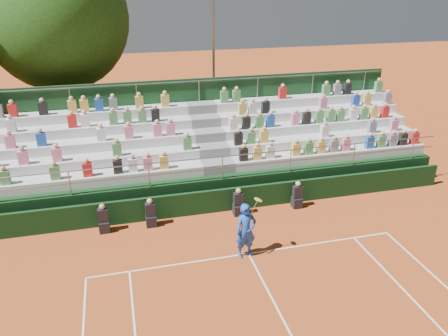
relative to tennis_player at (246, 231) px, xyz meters
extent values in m
plane|color=#AD491C|center=(0.14, 0.08, -1.01)|extent=(90.00, 90.00, 0.00)
cube|color=white|center=(0.14, 0.08, -1.00)|extent=(11.00, 0.06, 0.01)
cube|color=white|center=(0.14, -3.12, -1.00)|extent=(0.06, 6.40, 0.01)
cube|color=black|center=(0.14, 3.28, -0.51)|extent=(20.00, 0.15, 1.00)
cube|color=black|center=(-4.74, 2.83, -0.79)|extent=(0.40, 0.40, 0.44)
cube|color=black|center=(-4.74, 2.83, -0.31)|extent=(0.38, 0.25, 0.55)
sphere|color=tan|center=(-4.74, 2.83, 0.07)|extent=(0.22, 0.22, 0.22)
cube|color=black|center=(-2.98, 2.83, -0.79)|extent=(0.40, 0.40, 0.44)
cube|color=black|center=(-2.98, 2.83, -0.31)|extent=(0.38, 0.25, 0.55)
sphere|color=tan|center=(-2.98, 2.83, 0.07)|extent=(0.22, 0.22, 0.22)
cube|color=black|center=(0.54, 2.83, -0.79)|extent=(0.40, 0.40, 0.44)
cube|color=black|center=(0.54, 2.83, -0.31)|extent=(0.38, 0.25, 0.55)
sphere|color=tan|center=(0.54, 2.83, 0.07)|extent=(0.22, 0.22, 0.22)
cube|color=black|center=(3.11, 2.83, -0.79)|extent=(0.40, 0.40, 0.44)
cube|color=black|center=(3.11, 2.83, -0.31)|extent=(0.38, 0.25, 0.55)
sphere|color=tan|center=(3.11, 2.83, 0.07)|extent=(0.22, 0.22, 0.22)
cube|color=black|center=(0.14, 6.38, -0.41)|extent=(20.00, 5.20, 1.20)
cube|color=silver|center=(-5.21, 4.70, 0.40)|extent=(9.30, 0.85, 0.42)
cube|color=silver|center=(5.49, 4.70, 0.40)|extent=(9.30, 0.85, 0.42)
cube|color=slate|center=(0.14, 4.70, 0.40)|extent=(1.40, 0.85, 0.42)
cube|color=silver|center=(-5.21, 5.55, 0.82)|extent=(9.30, 0.85, 0.42)
cube|color=silver|center=(5.49, 5.55, 0.82)|extent=(9.30, 0.85, 0.42)
cube|color=slate|center=(0.14, 5.55, 0.82)|extent=(1.40, 0.85, 0.42)
cube|color=silver|center=(-5.21, 6.40, 1.24)|extent=(9.30, 0.85, 0.42)
cube|color=silver|center=(5.49, 6.40, 1.24)|extent=(9.30, 0.85, 0.42)
cube|color=slate|center=(0.14, 6.40, 1.24)|extent=(1.40, 0.85, 0.42)
cube|color=silver|center=(-5.21, 7.25, 1.66)|extent=(9.30, 0.85, 0.42)
cube|color=silver|center=(5.49, 7.25, 1.66)|extent=(9.30, 0.85, 0.42)
cube|color=slate|center=(0.14, 7.25, 1.66)|extent=(1.40, 0.85, 0.42)
cube|color=silver|center=(-5.21, 8.10, 2.08)|extent=(9.30, 0.85, 0.42)
cube|color=silver|center=(5.49, 8.10, 2.08)|extent=(9.30, 0.85, 0.42)
cube|color=slate|center=(0.14, 8.10, 2.08)|extent=(1.40, 0.85, 0.42)
cube|color=#173E1E|center=(0.14, 8.63, 1.19)|extent=(20.00, 0.12, 4.40)
cylinder|color=gray|center=(0.14, 3.83, 1.19)|extent=(20.00, 0.05, 0.05)
cylinder|color=gray|center=(0.14, 8.53, 3.29)|extent=(20.00, 0.05, 0.05)
cube|color=#4C8C4C|center=(-8.25, 4.55, 0.89)|extent=(0.36, 0.24, 0.56)
cube|color=#4C8C4C|center=(-6.44, 4.55, 0.89)|extent=(0.36, 0.24, 0.56)
cube|color=red|center=(-5.22, 4.55, 0.89)|extent=(0.36, 0.24, 0.56)
cube|color=black|center=(-4.04, 4.55, 0.89)|extent=(0.36, 0.24, 0.56)
cube|color=silver|center=(-3.44, 4.55, 0.89)|extent=(0.36, 0.24, 0.56)
cube|color=pink|center=(-2.84, 4.55, 0.89)|extent=(0.36, 0.24, 0.56)
cube|color=gold|center=(-2.18, 4.55, 0.89)|extent=(0.36, 0.24, 0.56)
cube|color=pink|center=(-7.66, 5.40, 1.31)|extent=(0.36, 0.24, 0.56)
cube|color=pink|center=(-6.38, 5.40, 1.31)|extent=(0.36, 0.24, 0.56)
cube|color=#4C8C4C|center=(-4.00, 5.40, 1.31)|extent=(0.36, 0.24, 0.56)
cube|color=#4C8C4C|center=(-1.04, 5.40, 1.31)|extent=(0.36, 0.24, 0.56)
cube|color=pink|center=(-8.20, 6.25, 1.73)|extent=(0.36, 0.24, 0.56)
cube|color=#1E4CB2|center=(-7.01, 6.25, 1.73)|extent=(0.36, 0.24, 0.56)
cube|color=silver|center=(-4.60, 6.25, 1.73)|extent=(0.36, 0.24, 0.56)
cube|color=pink|center=(-3.43, 6.25, 1.73)|extent=(0.36, 0.24, 0.56)
cube|color=pink|center=(-2.20, 6.25, 1.73)|extent=(0.36, 0.24, 0.56)
cube|color=pink|center=(-1.62, 6.25, 1.73)|extent=(0.36, 0.24, 0.56)
cube|color=silver|center=(-8.23, 7.10, 2.15)|extent=(0.36, 0.24, 0.56)
cube|color=red|center=(-5.78, 7.10, 2.15)|extent=(0.36, 0.24, 0.56)
cube|color=silver|center=(-5.24, 7.10, 2.15)|extent=(0.36, 0.24, 0.56)
cube|color=#4C8C4C|center=(-4.03, 7.10, 2.15)|extent=(0.36, 0.24, 0.56)
cube|color=#4C8C4C|center=(-3.42, 7.10, 2.15)|extent=(0.36, 0.24, 0.56)
cube|color=#4C8C4C|center=(-2.77, 7.10, 2.15)|extent=(0.36, 0.24, 0.56)
cube|color=black|center=(-2.17, 7.10, 2.15)|extent=(0.36, 0.24, 0.56)
cube|color=red|center=(-8.24, 7.95, 2.57)|extent=(0.36, 0.24, 0.56)
cube|color=black|center=(-7.01, 7.95, 2.57)|extent=(0.36, 0.24, 0.56)
cube|color=gold|center=(-5.77, 7.95, 2.57)|extent=(0.36, 0.24, 0.56)
cube|color=gold|center=(-5.25, 7.95, 2.57)|extent=(0.36, 0.24, 0.56)
cube|color=#1E4CB2|center=(-4.61, 7.95, 2.57)|extent=(0.36, 0.24, 0.56)
cube|color=slate|center=(-3.98, 7.95, 2.57)|extent=(0.36, 0.24, 0.56)
cube|color=gold|center=(-2.80, 7.95, 2.57)|extent=(0.36, 0.24, 0.56)
cube|color=gold|center=(-1.61, 7.95, 2.57)|extent=(0.36, 0.24, 0.56)
cube|color=black|center=(1.25, 4.55, 0.89)|extent=(0.36, 0.24, 0.56)
cube|color=gold|center=(1.87, 4.55, 0.89)|extent=(0.36, 0.24, 0.56)
cube|color=silver|center=(2.47, 4.55, 0.89)|extent=(0.36, 0.24, 0.56)
cube|color=gold|center=(3.68, 4.55, 0.89)|extent=(0.36, 0.24, 0.56)
cube|color=#4C8C4C|center=(4.28, 4.55, 0.89)|extent=(0.36, 0.24, 0.56)
cube|color=gold|center=(4.90, 4.55, 0.89)|extent=(0.36, 0.24, 0.56)
cube|color=slate|center=(5.52, 4.55, 0.89)|extent=(0.36, 0.24, 0.56)
cube|color=pink|center=(6.12, 4.55, 0.89)|extent=(0.36, 0.24, 0.56)
cube|color=#1E4CB2|center=(7.33, 4.55, 0.89)|extent=(0.36, 0.24, 0.56)
cube|color=#4C8C4C|center=(7.94, 4.55, 0.89)|extent=(0.36, 0.24, 0.56)
cube|color=slate|center=(8.53, 4.55, 0.89)|extent=(0.36, 0.24, 0.56)
cube|color=black|center=(9.09, 4.55, 0.89)|extent=(0.36, 0.24, 0.56)
cube|color=red|center=(9.70, 4.55, 0.89)|extent=(0.36, 0.24, 0.56)
cube|color=black|center=(1.26, 5.40, 1.31)|extent=(0.36, 0.24, 0.56)
cube|color=#4C8C4C|center=(1.85, 5.40, 1.31)|extent=(0.36, 0.24, 0.56)
cube|color=gold|center=(2.45, 5.40, 1.31)|extent=(0.36, 0.24, 0.56)
cube|color=silver|center=(5.44, 5.40, 1.31)|extent=(0.36, 0.24, 0.56)
cube|color=slate|center=(7.91, 5.40, 1.31)|extent=(0.36, 0.24, 0.56)
cube|color=pink|center=(9.09, 5.40, 1.31)|extent=(0.36, 0.24, 0.56)
cube|color=silver|center=(1.25, 6.25, 1.73)|extent=(0.36, 0.24, 0.56)
cube|color=black|center=(1.87, 6.25, 1.73)|extent=(0.36, 0.24, 0.56)
cube|color=#4C8C4C|center=(2.51, 6.25, 1.73)|extent=(0.36, 0.24, 0.56)
cube|color=#1E4CB2|center=(3.05, 6.25, 1.73)|extent=(0.36, 0.24, 0.56)
cube|color=pink|center=(4.29, 6.25, 1.73)|extent=(0.36, 0.24, 0.56)
cube|color=black|center=(4.88, 6.25, 1.73)|extent=(0.36, 0.24, 0.56)
cube|color=#4C8C4C|center=(5.53, 6.25, 1.73)|extent=(0.36, 0.24, 0.56)
cube|color=#4C8C4C|center=(6.13, 6.25, 1.73)|extent=(0.36, 0.24, 0.56)
cube|color=#4C8C4C|center=(6.64, 6.25, 1.73)|extent=(0.36, 0.24, 0.56)
cube|color=silver|center=(7.33, 6.25, 1.73)|extent=(0.36, 0.24, 0.56)
cube|color=#4C8C4C|center=(7.91, 6.25, 1.73)|extent=(0.36, 0.24, 0.56)
cube|color=gold|center=(8.46, 6.25, 1.73)|extent=(0.36, 0.24, 0.56)
cube|color=red|center=(9.08, 6.25, 1.73)|extent=(0.36, 0.24, 0.56)
cube|color=gold|center=(1.93, 7.10, 2.15)|extent=(0.36, 0.24, 0.56)
cube|color=silver|center=(2.44, 7.10, 2.15)|extent=(0.36, 0.24, 0.56)
cube|color=black|center=(3.09, 7.10, 2.15)|extent=(0.36, 0.24, 0.56)
cube|color=pink|center=(6.10, 7.10, 2.15)|extent=(0.36, 0.24, 0.56)
cube|color=#1E4CB2|center=(7.89, 7.10, 2.15)|extent=(0.36, 0.24, 0.56)
cube|color=gold|center=(8.53, 7.10, 2.15)|extent=(0.36, 0.24, 0.56)
cube|color=slate|center=(9.70, 7.10, 2.15)|extent=(0.36, 0.24, 0.56)
cube|color=#4C8C4C|center=(1.26, 7.95, 2.57)|extent=(0.36, 0.24, 0.56)
cube|color=#4C8C4C|center=(1.88, 7.95, 2.57)|extent=(0.36, 0.24, 0.56)
cube|color=red|center=(4.27, 7.95, 2.57)|extent=(0.36, 0.24, 0.56)
cube|color=#4C8C4C|center=(6.64, 7.95, 2.57)|extent=(0.36, 0.24, 0.56)
cube|color=slate|center=(7.27, 7.95, 2.57)|extent=(0.36, 0.24, 0.56)
cube|color=black|center=(7.86, 7.95, 2.57)|extent=(0.36, 0.24, 0.56)
cube|color=#4C8C4C|center=(9.66, 7.95, 2.57)|extent=(0.36, 0.24, 0.56)
imported|color=blue|center=(0.00, 0.00, 0.00)|extent=(0.78, 0.56, 2.01)
cylinder|color=gray|center=(0.25, 0.00, 0.84)|extent=(0.26, 0.03, 0.51)
cylinder|color=#E5D866|center=(0.40, 0.00, 1.14)|extent=(0.26, 0.28, 0.14)
cylinder|color=#382314|center=(-6.37, 12.52, 1.01)|extent=(0.50, 0.50, 4.04)
sphere|color=#163A0F|center=(-6.37, 12.52, 5.95)|extent=(7.28, 7.28, 7.28)
cylinder|color=gray|center=(1.73, 12.23, 3.41)|extent=(0.16, 0.16, 8.84)
camera|label=1|loc=(-3.85, -12.12, 7.94)|focal=35.00mm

